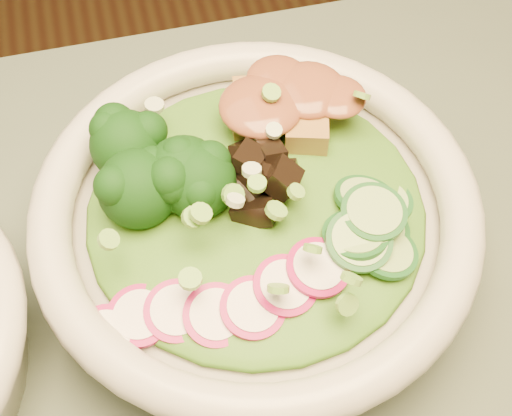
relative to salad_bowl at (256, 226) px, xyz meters
name	(u,v)px	position (x,y,z in m)	size (l,w,h in m)	color
salad_bowl	(256,226)	(0.00, 0.00, 0.00)	(0.28, 0.28, 0.07)	beige
lettuce_bed	(256,207)	(0.00, 0.00, 0.02)	(0.21, 0.21, 0.02)	#245612
broccoli_florets	(152,174)	(-0.06, 0.03, 0.04)	(0.08, 0.07, 0.05)	black
radish_slices	(232,303)	(-0.03, -0.06, 0.03)	(0.11, 0.04, 0.02)	#9E0C4D
cucumber_slices	(367,220)	(0.06, -0.03, 0.03)	(0.07, 0.07, 0.04)	#9AC86F
mushroom_heap	(261,177)	(0.01, 0.01, 0.04)	(0.07, 0.07, 0.04)	black
tofu_cubes	(282,116)	(0.03, 0.06, 0.03)	(0.09, 0.06, 0.04)	olive
peanut_sauce	(283,102)	(0.03, 0.06, 0.05)	(0.07, 0.06, 0.02)	brown
scallion_garnish	(256,183)	(0.00, 0.00, 0.05)	(0.20, 0.20, 0.02)	#71B03E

